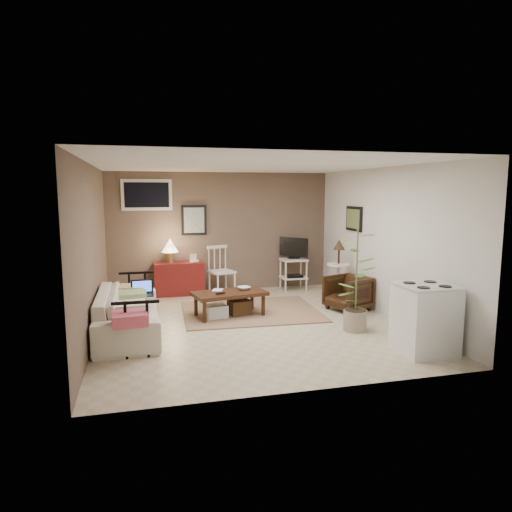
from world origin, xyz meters
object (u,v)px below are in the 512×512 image
object	(u,v)px
armchair	(348,291)
sofa	(128,305)
coffee_table	(229,302)
spindle_chair	(221,272)
side_table	(339,263)
potted_plant	(357,276)
stove	(425,319)
tv_stand	(294,262)
red_console	(178,275)

from	to	relation	value
armchair	sofa	bearing A→B (deg)	-102.95
coffee_table	spindle_chair	xyz separation A→B (m)	(0.17, 1.67, 0.21)
spindle_chair	side_table	distance (m)	2.29
coffee_table	potted_plant	bearing A→B (deg)	-35.58
stove	coffee_table	bearing A→B (deg)	132.97
spindle_chair	tv_stand	distance (m)	1.51
coffee_table	red_console	xyz separation A→B (m)	(-0.67, 1.83, 0.14)
sofa	side_table	size ratio (longest dim) A/B	1.86
sofa	coffee_table	bearing A→B (deg)	-71.80
tv_stand	red_console	bearing A→B (deg)	176.21
red_console	spindle_chair	xyz separation A→B (m)	(0.84, -0.16, 0.06)
spindle_chair	stove	world-z (taller)	spindle_chair
red_console	stove	distance (m)	4.89
potted_plant	spindle_chair	bearing A→B (deg)	117.40
sofa	stove	world-z (taller)	stove
tv_stand	potted_plant	world-z (taller)	potted_plant
sofa	spindle_chair	distance (m)	2.78
spindle_chair	potted_plant	size ratio (longest dim) A/B	0.63
spindle_chair	potted_plant	bearing A→B (deg)	-62.60
sofa	stove	size ratio (longest dim) A/B	2.42
tv_stand	sofa	bearing A→B (deg)	-145.87
red_console	armchair	size ratio (longest dim) A/B	1.71
spindle_chair	armchair	size ratio (longest dim) A/B	1.47
side_table	armchair	xyz separation A→B (m)	(-0.13, -0.68, -0.38)
stove	side_table	bearing A→B (deg)	87.82
tv_stand	side_table	xyz separation A→B (m)	(0.51, -1.07, 0.13)
spindle_chair	armchair	distance (m)	2.57
coffee_table	potted_plant	distance (m)	2.10
tv_stand	spindle_chair	bearing A→B (deg)	-179.79
sofa	potted_plant	bearing A→B (deg)	-101.71
potted_plant	stove	distance (m)	1.19
spindle_chair	side_table	xyz separation A→B (m)	(2.01, -1.06, 0.26)
stove	potted_plant	bearing A→B (deg)	112.19
red_console	tv_stand	bearing A→B (deg)	-3.79
tv_stand	potted_plant	bearing A→B (deg)	-90.51
tv_stand	potted_plant	xyz separation A→B (m)	(-0.03, -2.85, 0.23)
red_console	stove	xyz separation A→B (m)	(2.74, -4.06, 0.05)
spindle_chair	stove	size ratio (longest dim) A/B	1.09
armchair	stove	bearing A→B (deg)	-19.34
spindle_chair	armchair	world-z (taller)	spindle_chair
red_console	potted_plant	size ratio (longest dim) A/B	0.74
tv_stand	side_table	world-z (taller)	side_table
side_table	potted_plant	xyz separation A→B (m)	(-0.54, -1.79, 0.09)
potted_plant	stove	bearing A→B (deg)	-67.81
tv_stand	side_table	size ratio (longest dim) A/B	0.95
coffee_table	stove	xyz separation A→B (m)	(2.07, -2.23, 0.19)
tv_stand	side_table	distance (m)	1.19
spindle_chair	potted_plant	distance (m)	3.23
coffee_table	spindle_chair	bearing A→B (deg)	84.20
red_console	side_table	xyz separation A→B (m)	(2.85, -1.22, 0.32)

